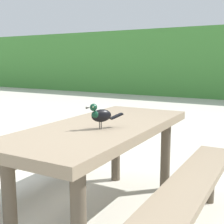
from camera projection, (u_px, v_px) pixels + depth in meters
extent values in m
cube|color=#84725B|center=(103.00, 129.00, 2.35)|extent=(0.78, 1.81, 0.07)
cylinder|color=brown|center=(9.00, 203.00, 1.94)|extent=(0.09, 0.09, 0.67)
cylinder|color=brown|center=(79.00, 224.00, 1.68)|extent=(0.09, 0.09, 0.67)
cylinder|color=brown|center=(116.00, 148.00, 3.15)|extent=(0.09, 0.09, 0.67)
cylinder|color=brown|center=(165.00, 156.00, 2.89)|extent=(0.09, 0.09, 0.67)
cube|color=#84725B|center=(35.00, 152.00, 2.74)|extent=(0.30, 1.71, 0.05)
cylinder|color=brown|center=(78.00, 157.00, 3.33)|extent=(0.07, 0.07, 0.39)
cube|color=#84725B|center=(192.00, 182.00, 2.06)|extent=(0.30, 1.71, 0.05)
cylinder|color=brown|center=(211.00, 181.00, 2.65)|extent=(0.07, 0.07, 0.39)
ellipsoid|color=black|center=(101.00, 116.00, 2.17)|extent=(0.14, 0.16, 0.09)
ellipsoid|color=#0F3823|center=(96.00, 115.00, 2.15)|extent=(0.09, 0.09, 0.06)
sphere|color=#0F3823|center=(94.00, 107.00, 2.13)|extent=(0.05, 0.05, 0.05)
sphere|color=#EAE08C|center=(93.00, 107.00, 2.11)|extent=(0.01, 0.01, 0.01)
sphere|color=#EAE08C|center=(91.00, 106.00, 2.15)|extent=(0.01, 0.01, 0.01)
cone|color=black|center=(88.00, 108.00, 2.12)|extent=(0.03, 0.03, 0.02)
cube|color=black|center=(116.00, 116.00, 2.23)|extent=(0.08, 0.10, 0.04)
cylinder|color=#47423D|center=(101.00, 126.00, 2.17)|extent=(0.01, 0.01, 0.05)
cylinder|color=#47423D|center=(100.00, 125.00, 2.19)|extent=(0.01, 0.01, 0.05)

